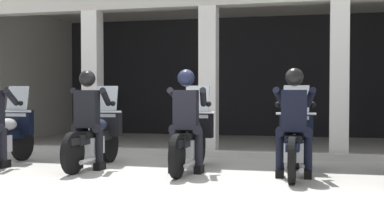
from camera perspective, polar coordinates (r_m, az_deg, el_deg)
The scene contains 10 objects.
ground_plane at distance 10.66m, azimuth 3.15°, elevation -4.75°, with size 80.00×80.00×0.00m, color #A8A59E.
station_building at distance 13.04m, azimuth 4.31°, elevation 6.45°, with size 11.23×5.22×3.55m.
kerb_strip at distance 9.95m, azimuth 1.27°, elevation -4.88°, with size 10.73×0.24×0.12m, color #B7B5AD.
motorcycle_far_left at distance 9.31m, azimuth -20.20°, elevation -2.73°, with size 0.62×2.04×1.35m.
motorcycle_left at distance 8.66m, azimuth -10.64°, elevation -2.98°, with size 0.62×2.04×1.35m.
police_officer_left at distance 8.38m, azimuth -11.47°, elevation -0.15°, with size 0.63×0.61×1.58m.
motorcycle_center at distance 8.15m, azimuth -0.12°, elevation -3.25°, with size 0.62×2.04×1.35m.
police_officer_center at distance 7.85m, azimuth -0.63°, elevation -0.25°, with size 0.63×0.61×1.58m.
motorcycle_right at distance 7.85m, azimuth 11.34°, elevation -3.48°, with size 0.62×2.04×1.35m.
police_officer_right at distance 7.54m, azimuth 11.26°, elevation -0.37°, with size 0.63×0.61×1.58m.
Camera 1 is at (1.95, -7.41, 1.23)m, focal length 48.09 mm.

